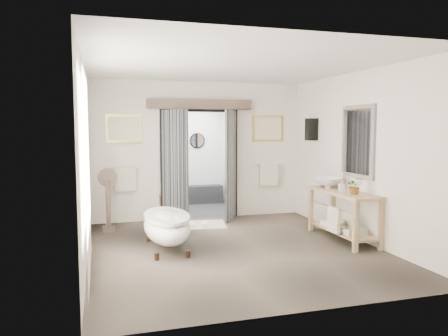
% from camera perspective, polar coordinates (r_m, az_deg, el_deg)
% --- Properties ---
extents(ground_plane, '(5.00, 5.00, 0.00)m').
position_cam_1_polar(ground_plane, '(7.11, 1.36, -10.51)').
color(ground_plane, brown).
extents(room_shell, '(4.52, 5.02, 2.91)m').
position_cam_1_polar(room_shell, '(6.71, 1.45, 4.61)').
color(room_shell, silver).
rests_on(room_shell, ground_plane).
extents(shower_room, '(2.22, 2.01, 2.51)m').
position_cam_1_polar(shower_room, '(10.77, -5.01, -0.21)').
color(shower_room, '#262626').
rests_on(shower_room, ground_plane).
extents(back_wall_dressing, '(3.82, 0.75, 2.52)m').
position_cam_1_polar(back_wall_dressing, '(9.09, -3.00, 2.94)').
color(back_wall_dressing, black).
rests_on(back_wall_dressing, ground_plane).
extents(clawfoot_tub, '(0.70, 1.58, 0.77)m').
position_cam_1_polar(clawfoot_tub, '(7.07, -7.51, -7.51)').
color(clawfoot_tub, '#3E2617').
rests_on(clawfoot_tub, ground_plane).
extents(vanity, '(0.57, 1.60, 0.85)m').
position_cam_1_polar(vanity, '(7.80, 15.20, -5.47)').
color(vanity, tan).
rests_on(vanity, ground_plane).
extents(pedestal_mirror, '(0.35, 0.23, 1.19)m').
position_cam_1_polar(pedestal_mirror, '(8.47, -14.89, -4.58)').
color(pedestal_mirror, brown).
rests_on(pedestal_mirror, ground_plane).
extents(rug, '(1.31, 0.98, 0.01)m').
position_cam_1_polar(rug, '(8.77, -3.81, -7.42)').
color(rug, beige).
rests_on(rug, ground_plane).
extents(slippers, '(0.42, 0.29, 0.05)m').
position_cam_1_polar(slippers, '(8.69, -3.36, -7.31)').
color(slippers, '#F2E5CD').
rests_on(slippers, rug).
extents(basin, '(0.61, 0.61, 0.19)m').
position_cam_1_polar(basin, '(8.12, 13.44, -1.88)').
color(basin, white).
rests_on(basin, vanity).
extents(plant, '(0.29, 0.26, 0.29)m').
position_cam_1_polar(plant, '(7.41, 16.70, -2.26)').
color(plant, gray).
rests_on(plant, vanity).
extents(soap_bottle_a, '(0.11, 0.11, 0.20)m').
position_cam_1_polar(soap_bottle_a, '(7.69, 15.15, -2.28)').
color(soap_bottle_a, gray).
rests_on(soap_bottle_a, vanity).
extents(soap_bottle_b, '(0.15, 0.15, 0.15)m').
position_cam_1_polar(soap_bottle_b, '(8.34, 12.60, -1.79)').
color(soap_bottle_b, gray).
rests_on(soap_bottle_b, vanity).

